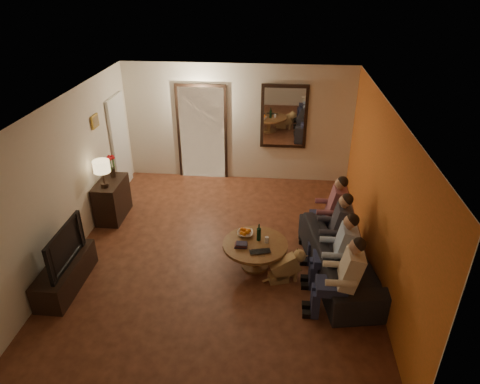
# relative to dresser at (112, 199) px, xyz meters

# --- Properties ---
(floor) EXTENTS (5.00, 6.00, 0.01)m
(floor) POSITION_rel_dresser_xyz_m (2.25, -1.01, -0.38)
(floor) COLOR #472113
(floor) RESTS_ON ground
(ceiling) EXTENTS (5.00, 6.00, 0.01)m
(ceiling) POSITION_rel_dresser_xyz_m (2.25, -1.01, 2.22)
(ceiling) COLOR white
(ceiling) RESTS_ON back_wall
(back_wall) EXTENTS (5.00, 0.02, 2.60)m
(back_wall) POSITION_rel_dresser_xyz_m (2.25, 1.99, 0.92)
(back_wall) COLOR beige
(back_wall) RESTS_ON floor
(front_wall) EXTENTS (5.00, 0.02, 2.60)m
(front_wall) POSITION_rel_dresser_xyz_m (2.25, -4.01, 0.92)
(front_wall) COLOR beige
(front_wall) RESTS_ON floor
(left_wall) EXTENTS (0.02, 6.00, 2.60)m
(left_wall) POSITION_rel_dresser_xyz_m (-0.25, -1.01, 0.92)
(left_wall) COLOR beige
(left_wall) RESTS_ON floor
(right_wall) EXTENTS (0.02, 6.00, 2.60)m
(right_wall) POSITION_rel_dresser_xyz_m (4.75, -1.01, 0.92)
(right_wall) COLOR beige
(right_wall) RESTS_ON floor
(orange_accent) EXTENTS (0.01, 6.00, 2.60)m
(orange_accent) POSITION_rel_dresser_xyz_m (4.74, -1.01, 0.92)
(orange_accent) COLOR #BC6920
(orange_accent) RESTS_ON right_wall
(kitchen_doorway) EXTENTS (1.00, 0.06, 2.10)m
(kitchen_doorway) POSITION_rel_dresser_xyz_m (1.45, 1.97, 0.67)
(kitchen_doorway) COLOR #FFE0A5
(kitchen_doorway) RESTS_ON floor
(door_trim) EXTENTS (1.12, 0.04, 2.22)m
(door_trim) POSITION_rel_dresser_xyz_m (1.45, 1.96, 0.67)
(door_trim) COLOR black
(door_trim) RESTS_ON floor
(fridge_glimpse) EXTENTS (0.45, 0.03, 1.70)m
(fridge_glimpse) POSITION_rel_dresser_xyz_m (1.70, 1.98, 0.52)
(fridge_glimpse) COLOR silver
(fridge_glimpse) RESTS_ON floor
(mirror_frame) EXTENTS (1.00, 0.05, 1.40)m
(mirror_frame) POSITION_rel_dresser_xyz_m (3.25, 1.95, 1.12)
(mirror_frame) COLOR black
(mirror_frame) RESTS_ON back_wall
(mirror_glass) EXTENTS (0.86, 0.02, 1.26)m
(mirror_glass) POSITION_rel_dresser_xyz_m (3.25, 1.92, 1.12)
(mirror_glass) COLOR white
(mirror_glass) RESTS_ON back_wall
(white_door) EXTENTS (0.06, 0.85, 2.04)m
(white_door) POSITION_rel_dresser_xyz_m (-0.21, 1.29, 0.64)
(white_door) COLOR white
(white_door) RESTS_ON floor
(framed_art) EXTENTS (0.03, 0.28, 0.24)m
(framed_art) POSITION_rel_dresser_xyz_m (-0.22, 0.29, 1.47)
(framed_art) COLOR #B28C33
(framed_art) RESTS_ON left_wall
(art_canvas) EXTENTS (0.01, 0.22, 0.18)m
(art_canvas) POSITION_rel_dresser_xyz_m (-0.21, 0.29, 1.47)
(art_canvas) COLOR brown
(art_canvas) RESTS_ON left_wall
(dresser) EXTENTS (0.45, 0.86, 0.77)m
(dresser) POSITION_rel_dresser_xyz_m (0.00, 0.00, 0.00)
(dresser) COLOR black
(dresser) RESTS_ON floor
(table_lamp) EXTENTS (0.30, 0.30, 0.54)m
(table_lamp) POSITION_rel_dresser_xyz_m (0.00, -0.22, 0.65)
(table_lamp) COLOR beige
(table_lamp) RESTS_ON dresser
(flower_vase) EXTENTS (0.14, 0.14, 0.44)m
(flower_vase) POSITION_rel_dresser_xyz_m (0.00, 0.22, 0.60)
(flower_vase) COLOR red
(flower_vase) RESTS_ON dresser
(tv_stand) EXTENTS (0.45, 1.31, 0.44)m
(tv_stand) POSITION_rel_dresser_xyz_m (0.00, -2.06, -0.17)
(tv_stand) COLOR black
(tv_stand) RESTS_ON floor
(tv) EXTENTS (1.07, 0.14, 0.61)m
(tv) POSITION_rel_dresser_xyz_m (0.00, -2.06, 0.36)
(tv) COLOR black
(tv) RESTS_ON tv_stand
(sofa) EXTENTS (2.41, 1.28, 0.67)m
(sofa) POSITION_rel_dresser_xyz_m (4.22, -1.39, -0.05)
(sofa) COLOR black
(sofa) RESTS_ON floor
(person_a) EXTENTS (0.60, 0.40, 1.20)m
(person_a) POSITION_rel_dresser_xyz_m (4.12, -2.29, 0.22)
(person_a) COLOR tan
(person_a) RESTS_ON sofa
(person_b) EXTENTS (0.60, 0.40, 1.20)m
(person_b) POSITION_rel_dresser_xyz_m (4.12, -1.69, 0.22)
(person_b) COLOR tan
(person_b) RESTS_ON sofa
(person_c) EXTENTS (0.60, 0.40, 1.20)m
(person_c) POSITION_rel_dresser_xyz_m (4.12, -1.09, 0.22)
(person_c) COLOR tan
(person_c) RESTS_ON sofa
(person_d) EXTENTS (0.60, 0.40, 1.20)m
(person_d) POSITION_rel_dresser_xyz_m (4.12, -0.49, 0.22)
(person_d) COLOR tan
(person_d) RESTS_ON sofa
(dog) EXTENTS (0.61, 0.39, 0.56)m
(dog) POSITION_rel_dresser_xyz_m (3.34, -1.62, -0.10)
(dog) COLOR tan
(dog) RESTS_ON floor
(coffee_table) EXTENTS (1.15, 1.15, 0.45)m
(coffee_table) POSITION_rel_dresser_xyz_m (2.85, -1.30, -0.16)
(coffee_table) COLOR brown
(coffee_table) RESTS_ON floor
(bowl) EXTENTS (0.26, 0.26, 0.06)m
(bowl) POSITION_rel_dresser_xyz_m (2.67, -1.08, 0.10)
(bowl) COLOR white
(bowl) RESTS_ON coffee_table
(oranges) EXTENTS (0.20, 0.20, 0.08)m
(oranges) POSITION_rel_dresser_xyz_m (2.67, -1.08, 0.17)
(oranges) COLOR orange
(oranges) RESTS_ON bowl
(wine_bottle) EXTENTS (0.07, 0.07, 0.31)m
(wine_bottle) POSITION_rel_dresser_xyz_m (2.90, -1.20, 0.22)
(wine_bottle) COLOR black
(wine_bottle) RESTS_ON coffee_table
(wine_glass) EXTENTS (0.06, 0.06, 0.10)m
(wine_glass) POSITION_rel_dresser_xyz_m (3.03, -1.25, 0.12)
(wine_glass) COLOR silver
(wine_glass) RESTS_ON coffee_table
(book_stack) EXTENTS (0.20, 0.15, 0.07)m
(book_stack) POSITION_rel_dresser_xyz_m (2.63, -1.40, 0.10)
(book_stack) COLOR black
(book_stack) RESTS_ON coffee_table
(laptop) EXTENTS (0.37, 0.29, 0.03)m
(laptop) POSITION_rel_dresser_xyz_m (2.95, -1.58, 0.08)
(laptop) COLOR black
(laptop) RESTS_ON coffee_table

